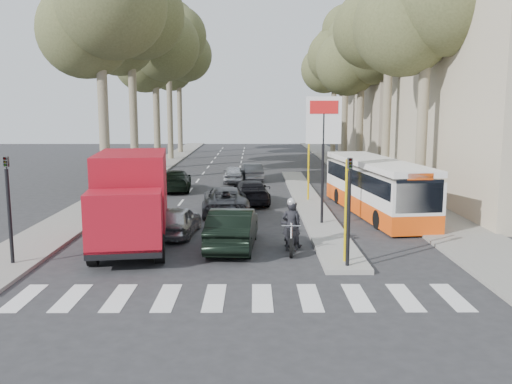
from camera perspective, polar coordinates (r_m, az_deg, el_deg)
ground at (r=18.85m, az=-1.08°, el=-6.91°), size 120.00×120.00×0.00m
sidewalk_right at (r=44.23m, az=10.59°, el=2.13°), size 3.20×70.00×0.12m
median_left at (r=47.15m, az=-10.38°, el=2.54°), size 2.40×64.00×0.12m
traffic_island at (r=29.72m, az=5.49°, el=-0.96°), size 1.50×26.00×0.16m
building_far at (r=54.40m, az=16.32°, el=11.53°), size 11.00×20.00×16.00m
billboard at (r=23.37m, az=7.09°, el=5.31°), size 1.50×12.10×5.60m
traffic_light_island at (r=17.11m, az=9.78°, el=-0.13°), size 0.16×0.41×3.60m
traffic_light_left at (r=19.04m, az=-24.67°, el=0.09°), size 0.16×0.41×3.60m
tree_l_a at (r=31.77m, az=-15.92°, el=18.06°), size 7.40×7.20×14.10m
tree_l_b at (r=39.58m, az=-12.88°, el=17.28°), size 7.40×7.20×14.88m
tree_l_c at (r=47.20m, az=-10.43°, el=14.69°), size 7.40×7.20×13.71m
tree_l_d at (r=55.26m, az=-9.09°, el=15.64°), size 7.40×7.20×15.66m
tree_l_e at (r=63.04m, az=-8.02°, el=13.86°), size 7.40×7.20×14.49m
tree_r_a at (r=30.07m, az=17.82°, el=18.52°), size 7.40×7.20×14.10m
tree_r_b at (r=37.87m, az=14.13°, el=18.16°), size 7.40×7.20×15.27m
tree_r_c at (r=45.34m, az=11.23°, el=14.47°), size 7.40×7.20×13.32m
tree_r_d at (r=53.33m, az=9.62°, el=15.13°), size 7.40×7.20×14.88m
tree_r_e at (r=61.14m, az=8.39°, el=13.69°), size 7.40×7.20×14.10m
silver_hatchback at (r=22.11m, az=-8.25°, el=-3.01°), size 1.77×3.70×1.22m
dark_hatchback at (r=19.95m, az=-2.47°, el=-3.81°), size 1.89×4.65×1.50m
queue_car_a at (r=26.57m, az=-3.22°, el=-0.83°), size 2.46×4.86×1.32m
queue_car_b at (r=29.25m, az=-0.56°, el=0.03°), size 2.25×4.56×1.27m
queue_car_c at (r=37.47m, az=-2.37°, el=1.90°), size 1.43×3.50×1.19m
queue_car_d at (r=38.46m, az=-0.43°, el=2.11°), size 1.70×3.83×1.22m
queue_car_e at (r=34.06m, az=-8.44°, el=1.21°), size 2.21×4.63×1.30m
red_truck at (r=20.49m, az=-13.01°, el=-0.63°), size 3.29×6.75×3.46m
city_bus at (r=26.86m, az=12.50°, el=0.70°), size 3.39×10.34×2.67m
motorcycle at (r=19.68m, az=3.72°, el=-3.60°), size 0.85×2.30×1.95m
pedestrian_near at (r=26.87m, az=14.68°, el=-0.48°), size 0.53×0.95×1.55m
pedestrian_far at (r=32.49m, az=17.16°, el=1.19°), size 1.22×0.67×1.79m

